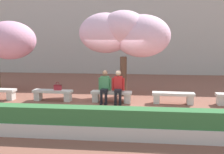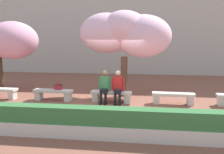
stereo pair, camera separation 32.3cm
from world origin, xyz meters
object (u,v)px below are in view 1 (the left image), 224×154
object	(u,v)px
stone_bench_near_west	(53,94)
cherry_tree_main	(125,33)
person_seated_right	(118,86)
person_seated_left	(105,85)
stone_bench_near_east	(173,96)
handbag	(58,87)
stone_bench_center	(111,95)

from	to	relation	value
stone_bench_near_west	cherry_tree_main	world-z (taller)	cherry_tree_main
person_seated_right	cherry_tree_main	distance (m)	2.53
stone_bench_near_west	person_seated_left	world-z (taller)	person_seated_left
stone_bench_near_west	cherry_tree_main	xyz separation A→B (m)	(2.88, 1.38, 2.48)
stone_bench_near_east	cherry_tree_main	size ratio (longest dim) A/B	0.41
person_seated_right	cherry_tree_main	size ratio (longest dim) A/B	0.32
person_seated_left	cherry_tree_main	size ratio (longest dim) A/B	0.32
stone_bench_near_west	handbag	bearing A→B (deg)	1.30
cherry_tree_main	person_seated_right	bearing A→B (deg)	-96.66
person_seated_left	handbag	xyz separation A→B (m)	(-1.95, 0.06, -0.12)
stone_bench_near_east	person_seated_right	distance (m)	2.21
stone_bench_near_east	stone_bench_center	bearing A→B (deg)	180.00
stone_bench_center	person_seated_right	xyz separation A→B (m)	(0.27, -0.05, 0.40)
stone_bench_near_east	person_seated_right	world-z (taller)	person_seated_right
person_seated_right	cherry_tree_main	xyz separation A→B (m)	(0.17, 1.44, 2.08)
stone_bench_center	person_seated_left	world-z (taller)	person_seated_left
person_seated_right	stone_bench_center	bearing A→B (deg)	168.95
stone_bench_center	stone_bench_near_west	bearing A→B (deg)	180.00
stone_bench_near_west	person_seated_right	bearing A→B (deg)	-1.13
person_seated_left	cherry_tree_main	xyz separation A→B (m)	(0.71, 1.44, 2.08)
person_seated_left	handbag	distance (m)	1.96
cherry_tree_main	stone_bench_near_east	bearing A→B (deg)	-34.63
stone_bench_center	handbag	bearing A→B (deg)	179.87
person_seated_left	cherry_tree_main	bearing A→B (deg)	63.66
person_seated_left	person_seated_right	bearing A→B (deg)	0.01
stone_bench_near_west	person_seated_left	distance (m)	2.21
handbag	person_seated_right	bearing A→B (deg)	-1.34
stone_bench_near_west	stone_bench_near_east	size ratio (longest dim) A/B	1.00
stone_bench_near_east	cherry_tree_main	world-z (taller)	cherry_tree_main
person_seated_right	handbag	size ratio (longest dim) A/B	3.81
person_seated_left	stone_bench_near_east	bearing A→B (deg)	1.13
stone_bench_center	handbag	world-z (taller)	handbag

